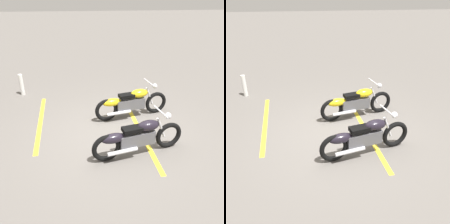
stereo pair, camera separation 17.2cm
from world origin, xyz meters
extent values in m
plane|color=#66605B|center=(0.00, 0.00, 0.00)|extent=(60.00, 60.00, 0.00)
torus|color=black|center=(-1.32, -1.08, 0.34)|extent=(0.68, 0.26, 0.67)
torus|color=black|center=(0.20, -0.72, 0.34)|extent=(0.68, 0.26, 0.67)
cube|color=#59595E|center=(-0.51, -0.89, 0.42)|extent=(0.87, 0.41, 0.32)
ellipsoid|color=yellow|center=(-0.78, -0.95, 0.72)|extent=(0.57, 0.39, 0.24)
ellipsoid|color=yellow|center=(0.04, -0.75, 0.56)|extent=(0.60, 0.37, 0.22)
cube|color=black|center=(-0.39, -0.86, 0.70)|extent=(0.48, 0.34, 0.09)
cylinder|color=silver|center=(-1.10, -1.03, 0.60)|extent=(0.27, 0.12, 0.56)
cylinder|color=silver|center=(-1.05, -1.02, 1.02)|extent=(0.18, 0.61, 0.04)
sphere|color=silver|center=(-1.24, -1.06, 0.88)|extent=(0.15, 0.15, 0.15)
cylinder|color=silver|center=(-0.16, -0.66, 0.26)|extent=(0.70, 0.25, 0.09)
torus|color=black|center=(-1.19, 0.71, 0.34)|extent=(0.68, 0.27, 0.67)
torus|color=black|center=(0.32, 1.09, 0.34)|extent=(0.68, 0.27, 0.67)
cube|color=#59595E|center=(-0.38, 0.91, 0.42)|extent=(0.87, 0.42, 0.32)
ellipsoid|color=black|center=(-0.65, 0.84, 0.72)|extent=(0.57, 0.40, 0.24)
ellipsoid|color=black|center=(0.17, 1.05, 0.56)|extent=(0.60, 0.37, 0.22)
cube|color=black|center=(-0.26, 0.94, 0.70)|extent=(0.49, 0.34, 0.09)
cylinder|color=silver|center=(-0.97, 0.76, 0.60)|extent=(0.27, 0.12, 0.56)
cylinder|color=silver|center=(-0.92, 0.78, 1.02)|extent=(0.19, 0.61, 0.04)
sphere|color=silver|center=(-1.11, 0.73, 0.88)|extent=(0.15, 0.15, 0.15)
cylinder|color=silver|center=(-0.03, 1.14, 0.26)|extent=(0.70, 0.26, 0.09)
cylinder|color=white|center=(3.02, -2.83, 0.38)|extent=(0.14, 0.14, 0.75)
cube|color=yellow|center=(-0.68, 0.13, 0.00)|extent=(0.40, 3.20, 0.01)
cube|color=yellow|center=(2.10, -0.80, 0.00)|extent=(0.40, 3.20, 0.01)
camera|label=1|loc=(0.60, 5.55, 3.60)|focal=39.99mm
camera|label=2|loc=(0.77, 5.53, 3.60)|focal=39.99mm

